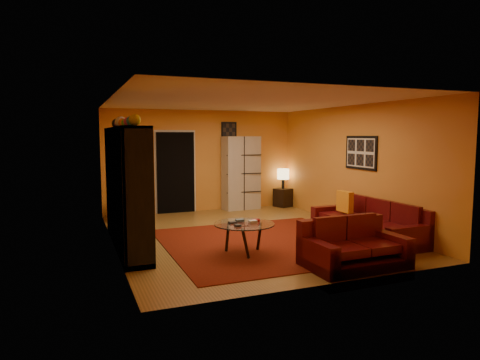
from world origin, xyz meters
name	(u,v)px	position (x,y,z in m)	size (l,w,h in m)	color
floor	(246,235)	(0.00, 0.00, 0.00)	(6.00, 6.00, 0.00)	brown
ceiling	(246,102)	(0.00, 0.00, 2.60)	(6.00, 6.00, 0.00)	white
wall_back	(202,161)	(0.00, 3.00, 1.30)	(6.00, 6.00, 0.00)	orange
wall_front	(334,187)	(0.00, -3.00, 1.30)	(6.00, 6.00, 0.00)	orange
wall_left	(112,174)	(-2.50, 0.00, 1.30)	(6.00, 6.00, 0.00)	orange
wall_right	(353,166)	(2.50, 0.00, 1.30)	(6.00, 6.00, 0.00)	orange
rug	(265,242)	(0.10, -0.70, 0.01)	(3.60, 3.60, 0.01)	#531309
doorway	(176,173)	(-0.70, 2.96, 1.02)	(0.95, 0.10, 2.04)	black
wall_art_right	(361,153)	(2.48, -0.30, 1.60)	(0.03, 1.00, 0.70)	black
wall_art_back	(229,132)	(0.75, 2.98, 2.05)	(0.42, 0.03, 0.52)	black
entertainment_unit	(126,187)	(-2.27, 0.00, 1.05)	(0.45, 3.00, 2.10)	black
tv	(129,190)	(-2.23, -0.06, 1.01)	(0.13, 0.99, 0.57)	black
sofa	(371,223)	(2.14, -1.10, 0.28)	(1.04, 2.43, 0.85)	#47090D
loveseat	(351,247)	(0.73, -2.42, 0.28)	(1.51, 0.92, 0.85)	#47090D
throw_pillow	(345,202)	(1.95, -0.52, 0.63)	(0.12, 0.42, 0.42)	orange
coffee_table	(244,226)	(-0.54, -1.23, 0.46)	(1.01, 1.01, 0.50)	silver
storage_cabinet	(241,173)	(1.03, 2.80, 0.97)	(0.97, 0.43, 1.93)	beige
bowl_chair	(127,206)	(-1.98, 2.37, 0.34)	(0.78, 0.78, 0.63)	black
side_table	(283,198)	(2.25, 2.75, 0.25)	(0.40, 0.40, 0.50)	black
table_lamp	(283,175)	(2.25, 2.75, 0.89)	(0.33, 0.33, 0.55)	black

